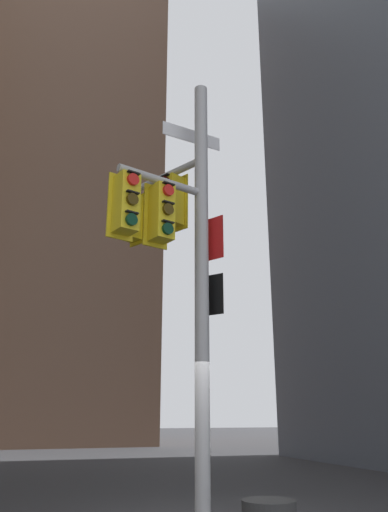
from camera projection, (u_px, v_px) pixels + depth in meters
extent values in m
cube|color=brown|center=(61.00, 201.00, 36.07)|extent=(12.13, 12.13, 32.73)
cylinder|color=#B2B2B5|center=(202.00, 280.00, 8.75)|extent=(0.25, 0.25, 7.83)
cylinder|color=#B2B2B5|center=(161.00, 178.00, 10.19)|extent=(1.17, 2.03, 0.14)
cylinder|color=#B2B2B5|center=(162.00, 181.00, 8.76)|extent=(1.68, 0.66, 0.14)
cube|color=yellow|center=(179.00, 204.00, 9.92)|extent=(0.25, 0.44, 1.14)
cube|color=yellow|center=(172.00, 201.00, 9.79)|extent=(0.46, 0.46, 1.00)
cylinder|color=#360605|center=(165.00, 181.00, 9.76)|extent=(0.15, 0.20, 0.20)
cube|color=black|center=(165.00, 176.00, 9.79)|extent=(0.17, 0.23, 0.02)
cylinder|color=#3C2C06|center=(164.00, 198.00, 9.65)|extent=(0.15, 0.20, 0.20)
cube|color=black|center=(164.00, 192.00, 9.68)|extent=(0.17, 0.23, 0.02)
cylinder|color=#19C672|center=(164.00, 215.00, 9.55)|extent=(0.15, 0.20, 0.20)
cube|color=black|center=(164.00, 209.00, 9.58)|extent=(0.17, 0.23, 0.02)
cube|color=yellow|center=(138.00, 220.00, 10.73)|extent=(0.25, 0.44, 1.14)
cube|color=yellow|center=(131.00, 217.00, 10.60)|extent=(0.46, 0.46, 1.00)
cylinder|color=red|center=(125.00, 199.00, 10.56)|extent=(0.15, 0.20, 0.20)
cube|color=black|center=(125.00, 194.00, 10.60)|extent=(0.17, 0.23, 0.02)
cylinder|color=#3C2C06|center=(124.00, 215.00, 10.46)|extent=(0.15, 0.20, 0.20)
cube|color=black|center=(124.00, 209.00, 10.49)|extent=(0.17, 0.23, 0.02)
cylinder|color=#06311C|center=(123.00, 230.00, 10.35)|extent=(0.15, 0.20, 0.20)
cube|color=black|center=(123.00, 225.00, 10.38)|extent=(0.17, 0.23, 0.02)
cube|color=yellow|center=(156.00, 216.00, 8.73)|extent=(0.47, 0.18, 1.14)
cube|color=yellow|center=(162.00, 213.00, 8.58)|extent=(0.43, 0.43, 1.00)
cylinder|color=red|center=(168.00, 190.00, 8.53)|extent=(0.21, 0.12, 0.20)
cube|color=black|center=(169.00, 184.00, 8.57)|extent=(0.23, 0.14, 0.02)
cylinder|color=#3C2C06|center=(168.00, 209.00, 8.43)|extent=(0.21, 0.12, 0.20)
cube|color=black|center=(168.00, 203.00, 8.46)|extent=(0.23, 0.14, 0.02)
cylinder|color=#06311C|center=(168.00, 229.00, 8.32)|extent=(0.21, 0.12, 0.20)
cube|color=black|center=(168.00, 222.00, 8.35)|extent=(0.23, 0.14, 0.02)
cube|color=yellow|center=(121.00, 207.00, 8.34)|extent=(0.47, 0.18, 1.14)
cube|color=yellow|center=(126.00, 203.00, 8.19)|extent=(0.43, 0.43, 1.00)
cylinder|color=red|center=(133.00, 179.00, 8.14)|extent=(0.21, 0.12, 0.20)
cube|color=black|center=(134.00, 173.00, 8.18)|extent=(0.23, 0.14, 0.02)
cylinder|color=#3C2C06|center=(132.00, 199.00, 8.04)|extent=(0.21, 0.12, 0.20)
cube|color=black|center=(133.00, 192.00, 8.07)|extent=(0.23, 0.14, 0.02)
cylinder|color=#06311C|center=(132.00, 220.00, 7.93)|extent=(0.21, 0.12, 0.20)
cube|color=black|center=(132.00, 212.00, 7.96)|extent=(0.23, 0.14, 0.02)
cube|color=white|center=(192.00, 136.00, 9.96)|extent=(1.27, 0.28, 0.28)
cube|color=#19479E|center=(192.00, 136.00, 9.96)|extent=(1.23, 0.27, 0.24)
cube|color=red|center=(209.00, 240.00, 9.15)|extent=(0.33, 0.56, 0.80)
cube|color=white|center=(209.00, 240.00, 9.15)|extent=(0.31, 0.53, 0.76)
cube|color=black|center=(209.00, 295.00, 8.85)|extent=(0.37, 0.49, 0.72)
cube|color=white|center=(209.00, 295.00, 8.85)|extent=(0.34, 0.46, 0.68)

